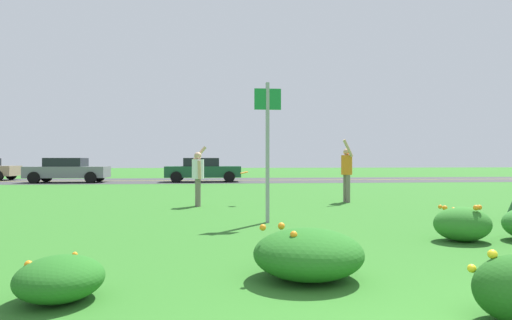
{
  "coord_description": "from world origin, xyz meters",
  "views": [
    {
      "loc": [
        -1.91,
        -1.91,
        1.3
      ],
      "look_at": [
        -0.79,
        9.24,
        1.31
      ],
      "focal_mm": 29.61,
      "sensor_mm": 36.0,
      "label": 1
    }
  ],
  "objects": [
    {
      "name": "ground_plane",
      "position": [
        0.0,
        12.82,
        0.0
      ],
      "size": [
        120.0,
        120.0,
        0.0
      ],
      "primitive_type": "plane",
      "color": "#2D6B23"
    },
    {
      "name": "highway_strip",
      "position": [
        0.0,
        25.64,
        0.0
      ],
      "size": [
        120.0,
        7.61,
        0.01
      ],
      "primitive_type": "cube",
      "color": "#38383A",
      "rests_on": "ground"
    },
    {
      "name": "highway_center_stripe",
      "position": [
        0.0,
        25.64,
        0.01
      ],
      "size": [
        120.0,
        0.16,
        0.0
      ],
      "primitive_type": "cube",
      "color": "yellow",
      "rests_on": "ground"
    },
    {
      "name": "daylily_clump_near_camera",
      "position": [
        -3.32,
        2.16,
        0.21
      ],
      "size": [
        0.79,
        0.83,
        0.42
      ],
      "color": "#23661E",
      "rests_on": "ground"
    },
    {
      "name": "daylily_clump_mid_center",
      "position": [
        2.08,
        4.51,
        0.28
      ],
      "size": [
        0.91,
        0.76,
        0.61
      ],
      "color": "#2D7526",
      "rests_on": "ground"
    },
    {
      "name": "daylily_clump_front_center",
      "position": [
        -0.87,
        2.64,
        0.28
      ],
      "size": [
        1.21,
        1.17,
        0.61
      ],
      "color": "#23661E",
      "rests_on": "ground"
    },
    {
      "name": "sign_post_near_path",
      "position": [
        -0.78,
        6.85,
        1.76
      ],
      "size": [
        0.56,
        0.1,
        2.93
      ],
      "color": "#93969B",
      "rests_on": "ground"
    },
    {
      "name": "person_thrower_white_shirt",
      "position": [
        -2.35,
        10.16,
        0.92
      ],
      "size": [
        0.41,
        0.52,
        1.72
      ],
      "color": "silver",
      "rests_on": "ground"
    },
    {
      "name": "person_catcher_orange_shirt",
      "position": [
        2.21,
        10.85,
        1.01
      ],
      "size": [
        0.37,
        0.52,
        1.96
      ],
      "color": "orange",
      "rests_on": "ground"
    },
    {
      "name": "frisbee_orange",
      "position": [
        -1.02,
        10.41,
        0.95
      ],
      "size": [
        0.24,
        0.24,
        0.08
      ],
      "color": "orange"
    },
    {
      "name": "car_gray_center_left",
      "position": [
        -10.49,
        23.93,
        0.74
      ],
      "size": [
        4.5,
        2.0,
        1.45
      ],
      "color": "slate",
      "rests_on": "ground"
    },
    {
      "name": "car_dark_green_center_right",
      "position": [
        -2.57,
        23.93,
        0.74
      ],
      "size": [
        4.5,
        2.0,
        1.45
      ],
      "color": "#194C2D",
      "rests_on": "ground"
    }
  ]
}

